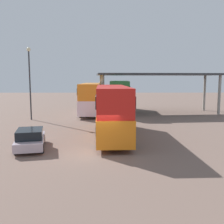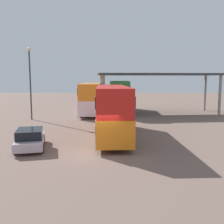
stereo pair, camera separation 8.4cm
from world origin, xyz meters
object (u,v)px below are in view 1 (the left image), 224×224
at_px(double_decker_near_canopy, 91,97).
at_px(double_decker_main, 112,109).
at_px(double_decker_mid_row, 119,95).
at_px(parked_hatchback, 30,139).
at_px(lamppost_tall, 30,75).

bearing_deg(double_decker_near_canopy, double_decker_main, -168.75).
relative_size(double_decker_main, double_decker_near_canopy, 1.00).
xyz_separation_m(double_decker_near_canopy, double_decker_mid_row, (3.77, 1.40, 0.16)).
distance_m(parked_hatchback, double_decker_near_canopy, 17.63).
distance_m(double_decker_near_canopy, lamppost_tall, 8.76).
xyz_separation_m(double_decker_near_canopy, lamppost_tall, (-6.56, -5.04, 2.86)).
xyz_separation_m(double_decker_main, lamppost_tall, (-9.18, 8.59, 2.85)).
distance_m(parked_hatchback, double_decker_mid_row, 19.95).
relative_size(double_decker_mid_row, lamppost_tall, 1.35).
distance_m(double_decker_main, parked_hatchback, 6.81).
height_order(double_decker_main, double_decker_mid_row, double_decker_mid_row).
relative_size(double_decker_main, lamppost_tall, 1.32).
xyz_separation_m(parked_hatchback, lamppost_tall, (-3.67, 12.28, 4.41)).
height_order(double_decker_main, lamppost_tall, lamppost_tall).
height_order(double_decker_mid_row, lamppost_tall, lamppost_tall).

